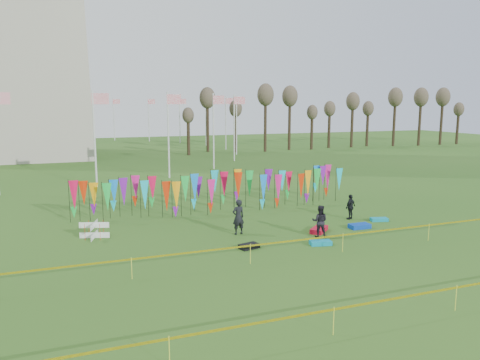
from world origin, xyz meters
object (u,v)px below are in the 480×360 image
object	(u,v)px
person_right	(350,207)
kite_bag_teal	(379,219)
kite_bag_blue	(360,226)
person_left	(238,217)
kite_bag_black	(249,246)
kite_bag_red	(319,230)
kite_bag_turquoise	(321,243)
box_kite	(94,230)
person_mid	(320,221)

from	to	relation	value
person_right	kite_bag_teal	bearing A→B (deg)	120.64
kite_bag_blue	kite_bag_teal	bearing A→B (deg)	25.05
person_left	kite_bag_black	size ratio (longest dim) A/B	2.01
person_left	kite_bag_teal	bearing A→B (deg)	169.75
kite_bag_red	kite_bag_black	distance (m)	4.88
person_right	kite_bag_teal	xyz separation A→B (m)	(1.36, -1.00, -0.67)
kite_bag_turquoise	kite_bag_blue	bearing A→B (deg)	28.25
person_right	kite_bag_turquoise	world-z (taller)	person_right
person_right	kite_bag_turquoise	size ratio (longest dim) A/B	1.45
box_kite	person_mid	bearing A→B (deg)	-19.56
kite_bag_teal	person_right	bearing A→B (deg)	143.64
person_mid	kite_bag_teal	size ratio (longest dim) A/B	1.69
person_left	kite_bag_teal	world-z (taller)	person_left
kite_bag_blue	kite_bag_red	bearing A→B (deg)	176.50
person_mid	kite_bag_black	distance (m)	4.28
person_mid	person_right	xyz separation A→B (m)	(3.69, 2.69, -0.08)
person_left	person_right	xyz separation A→B (m)	(7.49, 0.69, -0.18)
box_kite	kite_bag_black	size ratio (longest dim) A/B	0.92
kite_bag_red	kite_bag_teal	size ratio (longest dim) A/B	1.37
person_left	kite_bag_teal	distance (m)	8.89
kite_bag_turquoise	kite_bag_red	size ratio (longest dim) A/B	0.77
kite_bag_teal	kite_bag_red	bearing A→B (deg)	-169.98
box_kite	kite_bag_teal	world-z (taller)	box_kite
box_kite	person_left	xyz separation A→B (m)	(7.25, -1.93, 0.51)
kite_bag_turquoise	kite_bag_red	bearing A→B (deg)	61.59
kite_bag_turquoise	box_kite	bearing A→B (deg)	153.58
person_mid	kite_bag_turquoise	world-z (taller)	person_mid
kite_bag_blue	kite_bag_red	xyz separation A→B (m)	(-2.51, 0.15, 0.00)
kite_bag_blue	kite_bag_black	world-z (taller)	kite_bag_blue
person_left	person_mid	bearing A→B (deg)	144.01
kite_bag_black	kite_bag_blue	bearing A→B (deg)	9.79
kite_bag_turquoise	kite_bag_black	distance (m)	3.60
box_kite	kite_bag_teal	bearing A→B (deg)	-7.91
kite_bag_blue	kite_bag_black	xyz separation A→B (m)	(-7.18, -1.24, -0.01)
person_left	kite_bag_turquoise	bearing A→B (deg)	125.90
person_mid	kite_bag_red	xyz separation A→B (m)	(0.49, 0.88, -0.72)
person_mid	kite_bag_blue	distance (m)	3.17
person_mid	kite_bag_black	xyz separation A→B (m)	(-4.19, -0.51, -0.74)
kite_bag_turquoise	kite_bag_blue	distance (m)	4.15
person_left	person_mid	distance (m)	4.29
kite_bag_red	kite_bag_turquoise	bearing A→B (deg)	-118.41
kite_bag_blue	kite_bag_teal	xyz separation A→B (m)	(2.05, 0.96, -0.03)
box_kite	kite_bag_red	world-z (taller)	box_kite
kite_bag_turquoise	person_left	bearing A→B (deg)	134.15
person_mid	kite_bag_black	size ratio (longest dim) A/B	1.80
box_kite	person_mid	distance (m)	11.73
kite_bag_blue	kite_bag_teal	size ratio (longest dim) A/B	1.17
kite_bag_turquoise	kite_bag_black	world-z (taller)	kite_bag_black
person_mid	box_kite	bearing A→B (deg)	12.95
person_mid	kite_bag_black	bearing A→B (deg)	39.48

